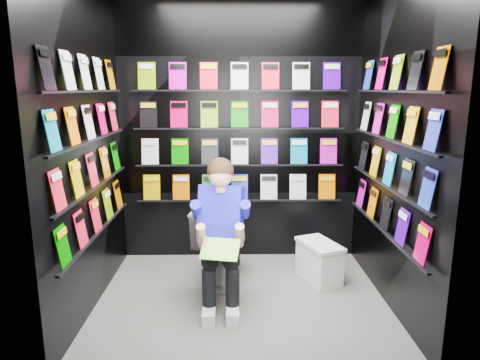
{
  "coord_description": "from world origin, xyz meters",
  "views": [
    {
      "loc": [
        -0.07,
        -3.3,
        1.75
      ],
      "look_at": [
        -0.01,
        0.15,
        1.0
      ],
      "focal_mm": 32.0,
      "sensor_mm": 36.0,
      "label": 1
    }
  ],
  "objects": [
    {
      "name": "floor",
      "position": [
        0.0,
        0.0,
        0.0
      ],
      "size": [
        2.4,
        2.4,
        0.0
      ],
      "primitive_type": "plane",
      "color": "slate",
      "rests_on": "ground"
    },
    {
      "name": "wall_back",
      "position": [
        0.0,
        1.0,
        1.3
      ],
      "size": [
        2.4,
        0.04,
        2.6
      ],
      "primitive_type": "cube",
      "color": "black",
      "rests_on": "floor"
    },
    {
      "name": "wall_front",
      "position": [
        0.0,
        -1.0,
        1.3
      ],
      "size": [
        2.4,
        0.04,
        2.6
      ],
      "primitive_type": "cube",
      "color": "black",
      "rests_on": "floor"
    },
    {
      "name": "wall_left",
      "position": [
        -1.2,
        0.0,
        1.3
      ],
      "size": [
        0.04,
        2.0,
        2.6
      ],
      "primitive_type": "cube",
      "color": "black",
      "rests_on": "floor"
    },
    {
      "name": "wall_right",
      "position": [
        1.2,
        0.0,
        1.3
      ],
      "size": [
        0.04,
        2.0,
        2.6
      ],
      "primitive_type": "cube",
      "color": "black",
      "rests_on": "floor"
    },
    {
      "name": "comics_back",
      "position": [
        0.0,
        0.97,
        1.31
      ],
      "size": [
        2.1,
        0.06,
        1.37
      ],
      "primitive_type": null,
      "color": "#F51B39",
      "rests_on": "wall_back"
    },
    {
      "name": "comics_left",
      "position": [
        -1.17,
        0.0,
        1.31
      ],
      "size": [
        0.06,
        1.7,
        1.37
      ],
      "primitive_type": null,
      "color": "#F51B39",
      "rests_on": "wall_left"
    },
    {
      "name": "comics_right",
      "position": [
        1.17,
        0.0,
        1.31
      ],
      "size": [
        0.06,
        1.7,
        1.37
      ],
      "primitive_type": null,
      "color": "#F51B39",
      "rests_on": "wall_right"
    },
    {
      "name": "toilet",
      "position": [
        -0.17,
        0.41,
        0.37
      ],
      "size": [
        0.56,
        0.82,
        0.73
      ],
      "primitive_type": "imported",
      "rotation": [
        0.0,
        0.0,
        2.94
      ],
      "color": "white",
      "rests_on": "floor"
    },
    {
      "name": "longbox",
      "position": [
        0.72,
        0.37,
        0.17
      ],
      "size": [
        0.39,
        0.5,
        0.33
      ],
      "primitive_type": "cube",
      "rotation": [
        0.0,
        0.0,
        0.37
      ],
      "color": "silver",
      "rests_on": "floor"
    },
    {
      "name": "longbox_lid",
      "position": [
        0.72,
        0.37,
        0.35
      ],
      "size": [
        0.42,
        0.53,
        0.03
      ],
      "primitive_type": "cube",
      "rotation": [
        0.0,
        0.0,
        0.37
      ],
      "color": "silver",
      "rests_on": "longbox"
    },
    {
      "name": "reader",
      "position": [
        -0.17,
        0.03,
        0.74
      ],
      "size": [
        0.6,
        0.77,
        1.27
      ],
      "primitive_type": null,
      "rotation": [
        0.0,
        0.0,
        -0.2
      ],
      "color": "#100CD9",
      "rests_on": "toilet"
    },
    {
      "name": "held_comic",
      "position": [
        -0.17,
        -0.32,
        0.58
      ],
      "size": [
        0.31,
        0.22,
        0.12
      ],
      "primitive_type": "cube",
      "rotation": [
        -0.96,
        0.0,
        -0.2
      ],
      "color": "green",
      "rests_on": "reader"
    }
  ]
}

